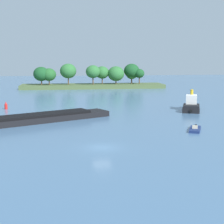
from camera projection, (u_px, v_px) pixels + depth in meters
ground_plane at (102, 148)px, 47.67m from camera, size 400.00×400.00×0.00m
treeline_island at (93, 78)px, 141.63m from camera, size 58.99×12.38×10.15m
tugboat at (191, 105)px, 81.22m from camera, size 7.11×10.52×4.88m
cargo_barge at (11, 120)px, 63.68m from camera, size 37.20×22.31×5.73m
fishing_skiff at (195, 129)px, 58.86m from camera, size 3.68×5.30×0.92m
channel_buoy_red at (6, 106)px, 83.44m from camera, size 0.70×0.70×1.90m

